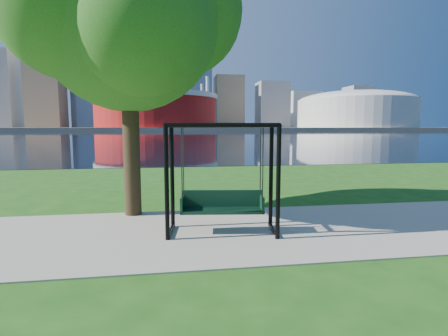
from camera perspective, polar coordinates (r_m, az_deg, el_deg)
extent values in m
plane|color=#1E5114|center=(8.16, 0.29, -9.38)|extent=(900.00, 900.00, 0.00)
cube|color=#9E937F|center=(7.68, 0.89, -10.29)|extent=(120.00, 4.00, 0.03)
cube|color=black|center=(109.77, -8.22, 5.45)|extent=(900.00, 180.00, 0.02)
cube|color=#937F60|center=(313.75, -8.66, 6.38)|extent=(900.00, 228.00, 2.00)
cylinder|color=maroon|center=(243.14, -11.03, 9.10)|extent=(80.00, 80.00, 22.00)
cylinder|color=silver|center=(243.74, -11.08, 11.33)|extent=(83.00, 83.00, 3.00)
cylinder|color=silver|center=(263.33, -3.61, 10.10)|extent=(2.00, 2.00, 32.00)
cylinder|color=silver|center=(265.50, -18.11, 9.76)|extent=(2.00, 2.00, 32.00)
cylinder|color=silver|center=(228.13, -19.66, 10.26)|extent=(2.00, 2.00, 32.00)
cylinder|color=silver|center=(225.59, -2.71, 10.68)|extent=(2.00, 2.00, 32.00)
cylinder|color=beige|center=(278.53, 20.69, 8.27)|extent=(84.00, 84.00, 20.00)
ellipsoid|color=beige|center=(278.99, 20.76, 10.11)|extent=(84.00, 84.00, 15.12)
cube|color=#998466|center=(326.15, -27.19, 13.67)|extent=(26.00, 26.00, 88.00)
cube|color=slate|center=(343.04, -20.97, 14.17)|extent=(30.00, 24.00, 95.00)
cube|color=gray|center=(317.15, -16.21, 12.90)|extent=(24.00, 24.00, 72.00)
cube|color=silver|center=(345.15, -10.50, 13.19)|extent=(32.00, 28.00, 80.00)
cube|color=slate|center=(320.12, -4.18, 11.82)|extent=(22.00, 22.00, 58.00)
cube|color=#998466|center=(338.30, 0.78, 10.71)|extent=(26.00, 26.00, 48.00)
cube|color=gray|center=(337.42, 7.88, 10.15)|extent=(28.00, 24.00, 42.00)
cube|color=silver|center=(373.90, 12.72, 9.25)|extent=(30.00, 26.00, 36.00)
cube|color=gray|center=(377.48, 21.03, 9.25)|extent=(24.00, 24.00, 40.00)
cube|color=#998466|center=(410.98, 24.85, 8.27)|extent=(26.00, 26.00, 32.00)
sphere|color=#998466|center=(335.83, -27.66, 21.72)|extent=(10.00, 10.00, 10.00)
cylinder|color=black|center=(6.93, -9.35, -2.62)|extent=(0.10, 0.10, 2.30)
cylinder|color=black|center=(6.97, 8.85, -2.55)|extent=(0.10, 0.10, 2.30)
cylinder|color=black|center=(7.81, -8.45, -1.56)|extent=(0.10, 0.10, 2.30)
cylinder|color=black|center=(7.85, 7.68, -1.50)|extent=(0.10, 0.10, 2.30)
cylinder|color=black|center=(6.77, -0.22, 7.01)|extent=(2.19, 0.37, 0.09)
cylinder|color=black|center=(7.67, -0.37, 6.97)|extent=(2.19, 0.37, 0.09)
cylinder|color=black|center=(7.28, -9.04, 6.91)|extent=(0.20, 0.90, 0.09)
cylinder|color=black|center=(7.60, -8.72, -10.05)|extent=(0.19, 0.90, 0.07)
cylinder|color=black|center=(7.33, 8.38, 6.92)|extent=(0.20, 0.90, 0.09)
cylinder|color=black|center=(7.64, 8.10, -9.94)|extent=(0.19, 0.90, 0.07)
cube|color=black|center=(7.43, -0.29, -7.00)|extent=(1.79, 0.67, 0.06)
cube|color=black|center=(7.57, -0.32, -5.04)|extent=(1.74, 0.27, 0.38)
cube|color=black|center=(7.43, -6.84, -5.94)|extent=(0.11, 0.45, 0.34)
cube|color=black|center=(7.47, 6.23, -5.88)|extent=(0.11, 0.45, 0.34)
cylinder|color=#303035|center=(7.11, -6.92, 0.70)|extent=(0.03, 0.03, 1.45)
cylinder|color=#303035|center=(7.14, 6.36, 0.73)|extent=(0.03, 0.03, 1.45)
cylinder|color=#303035|center=(7.47, -6.65, 0.99)|extent=(0.03, 0.03, 1.45)
cylinder|color=#303035|center=(7.51, 5.98, 1.03)|extent=(0.03, 0.03, 1.45)
cylinder|color=black|center=(9.10, -14.92, 5.29)|extent=(0.41, 0.41, 4.14)
sphere|color=#2B5D1B|center=(9.47, -15.48, 22.63)|extent=(4.52, 4.52, 4.52)
sphere|color=#2B5D1B|center=(10.08, -7.56, 24.04)|extent=(3.39, 3.39, 3.39)
sphere|color=#2B5D1B|center=(9.36, -23.34, 23.75)|extent=(3.58, 3.58, 3.58)
sphere|color=#2B5D1B|center=(8.32, -13.47, 21.62)|extent=(3.01, 3.01, 3.01)
sphere|color=#2B5D1B|center=(10.84, -18.13, 24.62)|extent=(3.20, 3.20, 3.20)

